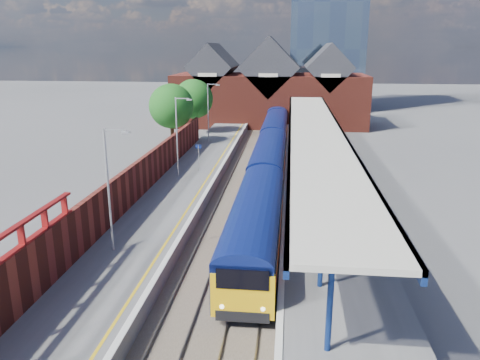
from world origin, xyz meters
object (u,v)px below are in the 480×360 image
object	(u,v)px
platform_sign	(199,153)
train	(273,141)
lamp_post_d	(209,109)
parked_car_silver	(363,218)
parked_car_red	(352,212)
lamp_post_b	(110,183)
lamp_post_c	(178,132)
parked_car_dark	(338,180)
parked_car_blue	(345,167)

from	to	relation	value
platform_sign	train	bearing A→B (deg)	54.61
lamp_post_d	parked_car_silver	size ratio (longest dim) A/B	1.87
parked_car_red	lamp_post_b	bearing A→B (deg)	111.94
lamp_post_c	parked_car_red	xyz separation A→B (m)	(13.91, -10.08, -3.28)
lamp_post_c	platform_sign	world-z (taller)	lamp_post_c
platform_sign	lamp_post_b	bearing A→B (deg)	-94.33
lamp_post_b	parked_car_silver	bearing A→B (deg)	19.05
parked_car_red	parked_car_dark	bearing A→B (deg)	-0.13
lamp_post_b	parked_car_silver	distance (m)	15.70
train	platform_sign	xyz separation A→B (m)	(-6.49, -9.14, 0.57)
lamp_post_b	platform_sign	xyz separation A→B (m)	(1.36, 18.00, -2.30)
lamp_post_b	parked_car_red	xyz separation A→B (m)	(13.91, 5.92, -3.28)
lamp_post_d	parked_car_blue	world-z (taller)	lamp_post_d
train	parked_car_dark	world-z (taller)	train
lamp_post_c	parked_car_blue	distance (m)	15.50
lamp_post_b	parked_car_dark	world-z (taller)	lamp_post_b
train	platform_sign	size ratio (longest dim) A/B	26.37
lamp_post_c	parked_car_silver	world-z (taller)	lamp_post_c
parked_car_silver	parked_car_blue	xyz separation A→B (m)	(0.37, 13.71, -0.08)
platform_sign	parked_car_red	xyz separation A→B (m)	(12.55, -12.08, -0.98)
parked_car_dark	platform_sign	bearing A→B (deg)	93.45
parked_car_silver	train	bearing A→B (deg)	-1.25
parked_car_silver	parked_car_blue	distance (m)	13.72
lamp_post_c	train	bearing A→B (deg)	54.81
lamp_post_c	parked_car_dark	xyz separation A→B (m)	(13.77, -2.12, -3.38)
lamp_post_b	parked_car_silver	world-z (taller)	lamp_post_b
lamp_post_d	platform_sign	distance (m)	14.25
lamp_post_c	parked_car_red	bearing A→B (deg)	-35.93
train	lamp_post_d	distance (m)	9.67
parked_car_red	platform_sign	bearing A→B (deg)	44.97
lamp_post_d	train	bearing A→B (deg)	-31.75
platform_sign	parked_car_red	distance (m)	17.44
lamp_post_c	lamp_post_d	world-z (taller)	same
train	parked_car_silver	size ratio (longest dim) A/B	17.60
lamp_post_c	parked_car_dark	size ratio (longest dim) A/B	1.66
lamp_post_b	parked_car_red	distance (m)	15.47
parked_car_red	parked_car_dark	distance (m)	7.96
parked_car_red	parked_car_silver	distance (m)	1.09
train	parked_car_dark	bearing A→B (deg)	-65.96
lamp_post_b	train	bearing A→B (deg)	73.86
train	lamp_post_c	xyz separation A→B (m)	(-7.86, -11.14, 2.87)
lamp_post_b	lamp_post_c	distance (m)	16.00
train	lamp_post_c	world-z (taller)	lamp_post_c
lamp_post_b	lamp_post_d	distance (m)	32.00
lamp_post_c	parked_car_red	world-z (taller)	lamp_post_c
train	parked_car_silver	xyz separation A→B (m)	(6.64, -22.14, -0.50)
platform_sign	parked_car_dark	distance (m)	13.12
train	platform_sign	world-z (taller)	platform_sign
lamp_post_c	parked_car_blue	world-z (taller)	lamp_post_c
parked_car_red	parked_car_blue	distance (m)	12.83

